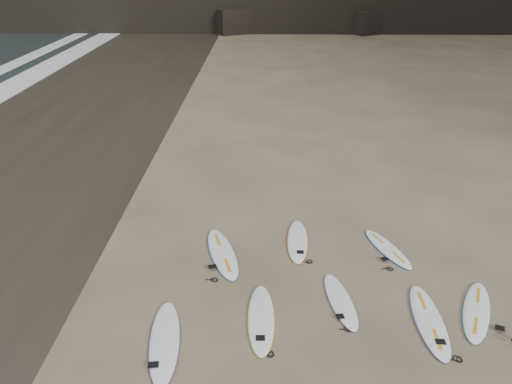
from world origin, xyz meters
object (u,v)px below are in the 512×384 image
at_px(surfboard_3, 429,320).
at_px(surfboard_5, 222,253).
at_px(surfboard_2, 341,300).
at_px(surfboard_6, 297,240).
at_px(surfboard_4, 477,311).
at_px(surfboard_0, 165,341).
at_px(surfboard_1, 261,318).
at_px(surfboard_7, 388,248).

bearing_deg(surfboard_3, surfboard_5, 152.91).
bearing_deg(surfboard_2, surfboard_3, -28.48).
distance_m(surfboard_5, surfboard_6, 2.32).
relative_size(surfboard_2, surfboard_4, 0.91).
xyz_separation_m(surfboard_0, surfboard_2, (4.12, 1.49, -0.01)).
height_order(surfboard_3, surfboard_5, surfboard_5).
bearing_deg(surfboard_5, surfboard_3, -45.19).
distance_m(surfboard_4, surfboard_5, 6.80).
height_order(surfboard_1, surfboard_3, surfboard_3).
bearing_deg(surfboard_6, surfboard_1, -103.82).
height_order(surfboard_0, surfboard_1, surfboard_0).
bearing_deg(surfboard_3, surfboard_7, 96.89).
xyz_separation_m(surfboard_2, surfboard_5, (-3.11, 2.10, 0.01)).
bearing_deg(surfboard_0, surfboard_3, 0.28).
distance_m(surfboard_2, surfboard_5, 3.75).
bearing_deg(surfboard_7, surfboard_1, -160.04).
relative_size(surfboard_1, surfboard_7, 1.12).
relative_size(surfboard_1, surfboard_4, 1.02).
height_order(surfboard_0, surfboard_4, surfboard_0).
bearing_deg(surfboard_6, surfboard_3, -47.75).
relative_size(surfboard_1, surfboard_3, 0.94).
bearing_deg(surfboard_2, surfboard_1, -169.43).
xyz_separation_m(surfboard_6, surfboard_7, (2.61, -0.40, -0.00)).
bearing_deg(surfboard_1, surfboard_6, 72.31).
relative_size(surfboard_0, surfboard_6, 1.11).
bearing_deg(surfboard_2, surfboard_4, -14.85).
bearing_deg(surfboard_2, surfboard_7, 46.17).
height_order(surfboard_0, surfboard_5, surfboard_5).
height_order(surfboard_2, surfboard_7, same).
height_order(surfboard_3, surfboard_6, surfboard_3).
bearing_deg(surfboard_7, surfboard_2, -145.43).
distance_m(surfboard_5, surfboard_7, 4.82).
height_order(surfboard_6, surfboard_7, surfboard_6).
bearing_deg(surfboard_3, surfboard_1, -178.39).
bearing_deg(surfboard_7, surfboard_0, -166.46).
bearing_deg(surfboard_5, surfboard_0, -122.05).
bearing_deg(surfboard_3, surfboard_6, 131.05).
distance_m(surfboard_0, surfboard_7, 7.03).
bearing_deg(surfboard_3, surfboard_2, 162.15).
distance_m(surfboard_3, surfboard_7, 3.16).
distance_m(surfboard_1, surfboard_4, 5.22).
bearing_deg(surfboard_6, surfboard_4, -34.42).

